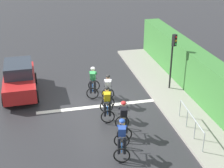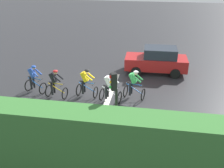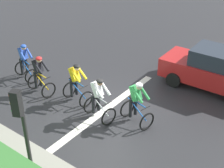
% 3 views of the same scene
% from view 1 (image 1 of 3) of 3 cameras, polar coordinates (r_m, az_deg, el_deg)
% --- Properties ---
extents(ground_plane, '(80.00, 80.00, 0.00)m').
position_cam_1_polar(ground_plane, '(17.64, -1.55, -3.53)').
color(ground_plane, '#28282B').
extents(sidewalk_kerb, '(2.80, 19.77, 0.12)m').
position_cam_1_polar(sidewalk_kerb, '(17.19, 13.56, -4.87)').
color(sidewalk_kerb, gray).
rests_on(sidewalk_kerb, ground).
extents(stone_wall_low, '(0.44, 19.77, 0.50)m').
position_cam_1_polar(stone_wall_low, '(17.50, 16.28, -3.94)').
color(stone_wall_low, gray).
rests_on(stone_wall_low, ground).
extents(hedge_wall, '(1.10, 19.77, 2.43)m').
position_cam_1_polar(hedge_wall, '(17.21, 17.54, -0.99)').
color(hedge_wall, '#387533').
rests_on(hedge_wall, ground).
extents(road_marking_stop_line, '(7.00, 0.30, 0.01)m').
position_cam_1_polar(road_marking_stop_line, '(17.50, -1.45, -3.75)').
color(road_marking_stop_line, silver).
rests_on(road_marking_stop_line, ground).
extents(cyclist_lead, '(0.93, 1.22, 1.66)m').
position_cam_1_polar(cyclist_lead, '(13.47, 1.72, -9.45)').
color(cyclist_lead, black).
rests_on(cyclist_lead, ground).
extents(cyclist_second, '(0.84, 1.17, 1.66)m').
position_cam_1_polar(cyclist_second, '(14.73, 1.99, -6.17)').
color(cyclist_second, black).
rests_on(cyclist_second, ground).
extents(cyclist_mid, '(0.84, 1.17, 1.66)m').
position_cam_1_polar(cyclist_mid, '(16.03, -0.85, -3.40)').
color(cyclist_mid, black).
rests_on(cyclist_mid, ground).
extents(cyclist_fourth, '(0.89, 1.20, 1.66)m').
position_cam_1_polar(cyclist_fourth, '(17.30, -0.69, -1.15)').
color(cyclist_fourth, black).
rests_on(cyclist_fourth, ground).
extents(cyclist_trailing, '(0.93, 1.22, 1.66)m').
position_cam_1_polar(cyclist_trailing, '(18.29, -3.30, 0.31)').
color(cyclist_trailing, black).
rests_on(cyclist_trailing, ground).
extents(car_red, '(1.96, 4.14, 1.76)m').
position_cam_1_polar(car_red, '(19.20, -15.68, 0.86)').
color(car_red, '#B21E1E').
rests_on(car_red, ground).
extents(traffic_light_near_crossing, '(0.26, 0.30, 3.34)m').
position_cam_1_polar(traffic_light_near_crossing, '(18.63, 10.43, 5.13)').
color(traffic_light_near_crossing, black).
rests_on(traffic_light_near_crossing, ground).
extents(pedestrian_railing_kerbside, '(0.30, 2.96, 1.03)m').
position_cam_1_polar(pedestrian_railing_kerbside, '(15.17, 13.51, -6.06)').
color(pedestrian_railing_kerbside, '#999EA3').
rests_on(pedestrian_railing_kerbside, ground).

